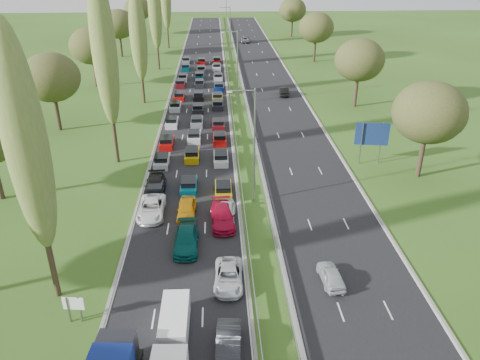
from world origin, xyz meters
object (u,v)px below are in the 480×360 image
object	(u,v)px
white_van_rear	(175,320)
direction_sign	(372,136)
near_car_2	(152,208)
near_car_3	(155,186)
info_sign	(74,306)

from	to	relation	value
white_van_rear	direction_sign	world-z (taller)	direction_sign
near_car_2	near_car_3	size ratio (longest dim) A/B	1.02
near_car_2	direction_sign	size ratio (longest dim) A/B	1.04
direction_sign	info_sign	bearing A→B (deg)	-138.09
near_car_2	white_van_rear	bearing A→B (deg)	-77.90
info_sign	direction_sign	xyz separation A→B (m)	(28.80, 25.85, 2.20)
white_van_rear	direction_sign	xyz separation A→B (m)	(21.72, 27.17, 2.60)
near_car_3	direction_sign	bearing A→B (deg)	12.45
near_car_2	info_sign	world-z (taller)	info_sign
near_car_3	white_van_rear	bearing A→B (deg)	-82.06
near_car_2	direction_sign	xyz separation A→B (m)	(25.17, 11.29, 2.80)
near_car_3	info_sign	size ratio (longest dim) A/B	2.54
info_sign	direction_sign	distance (m)	38.76
near_car_2	info_sign	distance (m)	15.02
white_van_rear	info_sign	distance (m)	7.21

